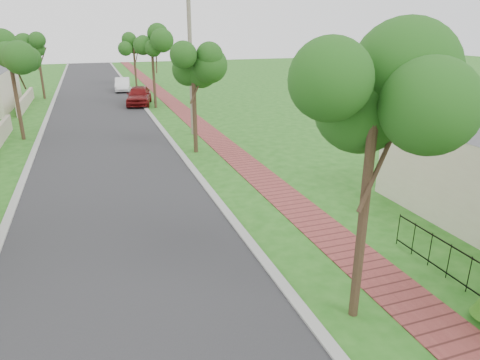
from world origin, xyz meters
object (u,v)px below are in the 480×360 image
parked_car_red (139,96)px  near_tree (375,107)px  utility_pole (191,63)px  parked_car_white (123,85)px

parked_car_red → near_tree: size_ratio=0.77×
parked_car_red → near_tree: (1.31, -30.27, 4.02)m
parked_car_red → utility_pole: bearing=-68.9°
parked_car_white → near_tree: near_tree is taller
parked_car_white → near_tree: (1.95, -39.20, 4.14)m
parked_car_white → utility_pole: size_ratio=0.48×
near_tree → parked_car_red: bearing=92.5°
parked_car_red → utility_pole: 12.43m
parked_car_white → utility_pole: 21.17m
utility_pole → parked_car_white: bearing=97.0°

